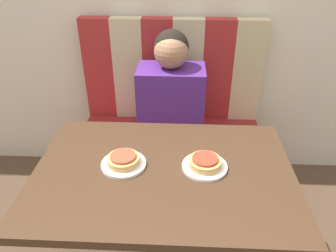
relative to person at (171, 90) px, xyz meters
name	(u,v)px	position (x,y,z in m)	size (l,w,h in m)	color
booth_seat	(171,163)	(0.00, 0.00, -0.53)	(1.13, 0.57, 0.45)	maroon
booth_backrest	(173,70)	(0.00, 0.24, 0.03)	(1.13, 0.08, 0.65)	maroon
dining_table	(164,188)	(0.00, -0.71, -0.11)	(1.03, 0.72, 0.74)	#422B1C
person	(171,90)	(0.00, 0.00, 0.00)	(0.38, 0.24, 0.65)	#4C237A
plate_left	(124,164)	(-0.16, -0.69, -0.01)	(0.18, 0.18, 0.01)	white
plate_right	(205,166)	(0.16, -0.69, -0.01)	(0.18, 0.18, 0.01)	white
pizza_left	(123,159)	(-0.16, -0.69, 0.02)	(0.13, 0.13, 0.04)	tan
pizza_right	(205,162)	(0.16, -0.69, 0.02)	(0.13, 0.13, 0.04)	tan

